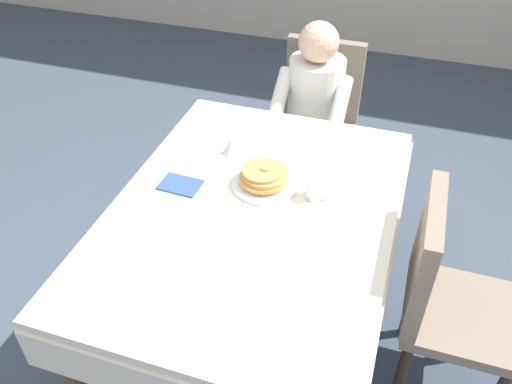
{
  "coord_description": "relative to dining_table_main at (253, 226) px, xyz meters",
  "views": [
    {
      "loc": [
        0.51,
        -1.5,
        2.11
      ],
      "look_at": [
        -0.0,
        0.05,
        0.79
      ],
      "focal_mm": 37.18,
      "sensor_mm": 36.0,
      "label": 1
    }
  ],
  "objects": [
    {
      "name": "knife_right_of_plate",
      "position": [
        0.19,
        0.15,
        0.09
      ],
      "size": [
        0.03,
        0.2,
        0.0
      ],
      "primitive_type": "cube",
      "rotation": [
        0.0,
        0.0,
        1.63
      ],
      "color": "silver",
      "rests_on": "dining_table_main"
    },
    {
      "name": "chair_diner",
      "position": [
        0.01,
        1.17,
        -0.12
      ],
      "size": [
        0.44,
        0.45,
        0.93
      ],
      "rotation": [
        0.0,
        0.0,
        3.14
      ],
      "color": "#7A6B5B",
      "rests_on": "ground"
    },
    {
      "name": "chair_right_side",
      "position": [
        0.77,
        0.0,
        -0.12
      ],
      "size": [
        0.45,
        0.44,
        0.93
      ],
      "rotation": [
        0.0,
        0.0,
        -1.57
      ],
      "color": "#7A6B5B",
      "rests_on": "ground"
    },
    {
      "name": "diner_person",
      "position": [
        0.01,
        1.01,
        0.02
      ],
      "size": [
        0.4,
        0.43,
        1.12
      ],
      "rotation": [
        0.0,
        0.0,
        3.14
      ],
      "color": "silver",
      "rests_on": "ground"
    },
    {
      "name": "spoon_near_edge",
      "position": [
        -0.03,
        -0.12,
        0.09
      ],
      "size": [
        0.15,
        0.05,
        0.0
      ],
      "primitive_type": "cube",
      "rotation": [
        0.0,
        0.0,
        0.23
      ],
      "color": "silver",
      "rests_on": "dining_table_main"
    },
    {
      "name": "cup_coffee",
      "position": [
        0.21,
        0.15,
        0.13
      ],
      "size": [
        0.11,
        0.08,
        0.08
      ],
      "color": "white",
      "rests_on": "dining_table_main"
    },
    {
      "name": "fork_left_of_plate",
      "position": [
        -0.19,
        0.15,
        0.09
      ],
      "size": [
        0.03,
        0.18,
        0.0
      ],
      "primitive_type": "cube",
      "rotation": [
        0.0,
        0.0,
        1.66
      ],
      "color": "silver",
      "rests_on": "dining_table_main"
    },
    {
      "name": "napkin_folded",
      "position": [
        -0.33,
        0.05,
        0.09
      ],
      "size": [
        0.18,
        0.13,
        0.01
      ],
      "primitive_type": "cube",
      "rotation": [
        0.0,
        0.0,
        -0.04
      ],
      "color": "#334C7F",
      "rests_on": "dining_table_main"
    },
    {
      "name": "breakfast_stack",
      "position": [
        -0.0,
        0.16,
        0.14
      ],
      "size": [
        0.21,
        0.21,
        0.08
      ],
      "color": "tan",
      "rests_on": "plate_breakfast"
    },
    {
      "name": "plate_breakfast",
      "position": [
        -0.0,
        0.17,
        0.1
      ],
      "size": [
        0.28,
        0.28,
        0.02
      ],
      "primitive_type": "cylinder",
      "color": "white",
      "rests_on": "dining_table_main"
    },
    {
      "name": "syrup_pitcher",
      "position": [
        -0.22,
        0.34,
        0.13
      ],
      "size": [
        0.08,
        0.08,
        0.07
      ],
      "color": "silver",
      "rests_on": "dining_table_main"
    },
    {
      "name": "dining_table_main",
      "position": [
        0.0,
        0.0,
        0.0
      ],
      "size": [
        1.12,
        1.52,
        0.74
      ],
      "color": "silver",
      "rests_on": "ground"
    },
    {
      "name": "ground_plane",
      "position": [
        0.0,
        0.0,
        -0.65
      ],
      "size": [
        14.0,
        14.0,
        0.0
      ],
      "primitive_type": "plane",
      "color": "#3D4756"
    }
  ]
}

